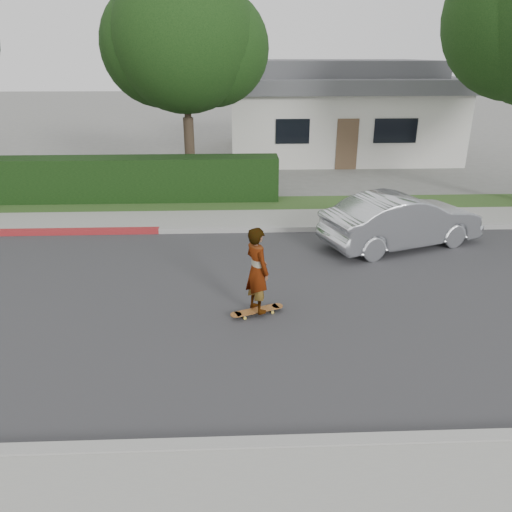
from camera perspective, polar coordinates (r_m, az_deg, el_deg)
The scene contains 11 objects.
ground at distance 10.52m, azimuth -19.47°, elevation -5.09°, with size 120.00×120.00×0.00m, color slate.
road at distance 10.51m, azimuth -19.48°, elevation -5.07°, with size 60.00×8.00×0.01m, color #2D2D30.
curb_far at distance 14.14m, azimuth -15.02°, elevation 2.77°, with size 60.00×0.20×0.15m, color #9E9E99.
sidewalk_far at distance 14.98m, azimuth -14.32°, elevation 3.86°, with size 60.00×1.60×0.12m, color gray.
planting_strip at distance 16.48m, azimuth -13.26°, elevation 5.58°, with size 60.00×1.60×0.10m, color #2D4C1E.
hedge at distance 17.68m, azimuth -22.80°, elevation 7.90°, with size 15.00×1.00×1.50m, color black.
tree_center at distance 18.19m, azimuth -8.18°, elevation 22.95°, with size 5.66×4.84×7.44m.
house at distance 25.52m, azimuth 9.03°, elevation 16.30°, with size 10.60×8.60×4.30m.
skateboard at distance 9.45m, azimuth 0.13°, elevation -6.25°, with size 1.06×0.58×0.10m.
skateboarder at distance 9.08m, azimuth 0.13°, elevation -1.62°, with size 0.60×0.39×1.64m, color white.
car_silver at distance 13.13m, azimuth 16.31°, elevation 3.92°, with size 1.43×4.11×1.35m, color silver.
Camera 1 is at (3.13, -8.93, 4.59)m, focal length 35.00 mm.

